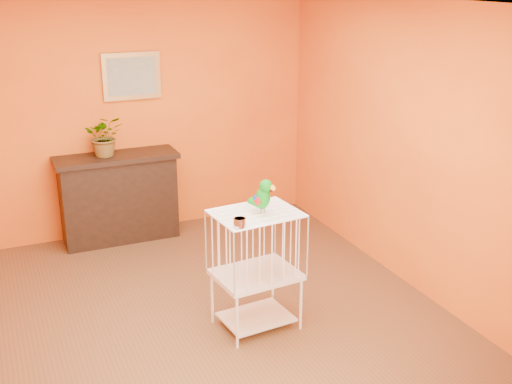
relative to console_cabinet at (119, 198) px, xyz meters
name	(u,v)px	position (x,y,z in m)	size (l,w,h in m)	color
ground	(205,320)	(0.27, -2.02, -0.48)	(4.50, 4.50, 0.00)	brown
room_shell	(200,140)	(0.27, -2.02, 1.10)	(4.50, 4.50, 4.50)	orange
console_cabinet	(119,198)	(0.00, 0.00, 0.00)	(1.29, 0.46, 0.96)	black
potted_plant	(105,140)	(-0.10, 0.03, 0.65)	(0.39, 0.44, 0.34)	#26722D
framed_picture	(132,76)	(0.27, 0.19, 1.27)	(0.62, 0.04, 0.50)	#A5783B
birdcage	(256,269)	(0.63, -2.28, 0.04)	(0.70, 0.56, 1.01)	white
feed_cup	(240,222)	(0.40, -2.50, 0.57)	(0.10, 0.10, 0.07)	silver
parrot	(263,196)	(0.68, -2.30, 0.67)	(0.18, 0.25, 0.29)	#59544C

